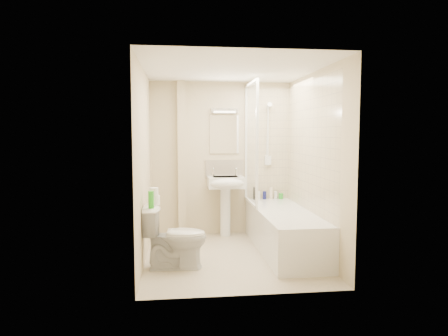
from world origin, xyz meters
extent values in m
plane|color=beige|center=(0.00, 0.00, 0.00)|extent=(2.50, 2.50, 0.00)
cube|color=beige|center=(0.00, 1.25, 1.20)|extent=(2.20, 0.02, 2.40)
cube|color=beige|center=(-1.10, 0.00, 1.20)|extent=(0.02, 2.50, 2.40)
cube|color=beige|center=(1.10, 0.00, 1.20)|extent=(0.02, 2.50, 2.40)
cube|color=white|center=(0.00, 0.00, 2.40)|extent=(2.20, 2.50, 0.02)
cube|color=beige|center=(0.75, 1.24, 1.42)|extent=(0.70, 0.01, 1.75)
cube|color=beige|center=(1.09, 0.20, 1.42)|extent=(0.01, 2.10, 1.75)
cube|color=beige|center=(-0.62, 1.19, 1.20)|extent=(0.12, 0.12, 2.40)
cube|color=beige|center=(0.05, 1.24, 1.03)|extent=(0.60, 0.02, 0.30)
cube|color=white|center=(0.05, 1.24, 1.58)|extent=(0.46, 0.01, 0.60)
cube|color=silver|center=(0.05, 1.22, 1.95)|extent=(0.42, 0.07, 0.07)
cube|color=white|center=(0.75, 0.20, 0.28)|extent=(0.70, 2.10, 0.55)
cube|color=white|center=(0.75, 0.20, 0.49)|extent=(0.56, 1.96, 0.05)
cube|color=white|center=(0.40, 0.80, 1.45)|extent=(0.01, 0.90, 1.80)
cube|color=white|center=(0.40, 1.23, 1.45)|extent=(0.04, 0.04, 1.80)
cube|color=white|center=(0.40, 0.35, 1.45)|extent=(0.04, 0.04, 1.80)
cube|color=white|center=(0.40, 0.80, 2.33)|extent=(0.04, 0.90, 0.04)
cube|color=white|center=(0.40, 0.80, 0.57)|extent=(0.04, 0.90, 0.03)
cylinder|color=white|center=(0.75, 1.22, 1.55)|extent=(0.02, 0.02, 0.90)
cylinder|color=white|center=(0.75, 1.22, 1.10)|extent=(0.05, 0.05, 0.02)
cylinder|color=white|center=(0.75, 1.22, 2.00)|extent=(0.05, 0.05, 0.02)
cylinder|color=white|center=(0.75, 1.15, 2.03)|extent=(0.08, 0.11, 0.11)
cube|color=white|center=(0.75, 1.21, 1.17)|extent=(0.10, 0.05, 0.14)
cylinder|color=white|center=(0.73, 1.19, 1.60)|extent=(0.01, 0.13, 0.84)
cylinder|color=white|center=(0.05, 1.08, 0.37)|extent=(0.16, 0.16, 0.74)
cube|color=white|center=(0.05, 1.05, 0.85)|extent=(0.55, 0.42, 0.17)
ellipsoid|color=white|center=(0.05, 0.88, 0.85)|extent=(0.55, 0.23, 0.17)
cube|color=silver|center=(0.05, 1.05, 0.91)|extent=(0.38, 0.28, 0.04)
cylinder|color=white|center=(-0.13, 1.16, 0.99)|extent=(0.03, 0.03, 0.10)
cylinder|color=white|center=(0.23, 1.16, 0.99)|extent=(0.03, 0.03, 0.10)
sphere|color=white|center=(-0.13, 1.16, 1.05)|extent=(0.04, 0.04, 0.04)
sphere|color=white|center=(0.23, 1.16, 1.05)|extent=(0.04, 0.04, 0.04)
cylinder|color=black|center=(0.54, 1.16, 0.65)|extent=(0.06, 0.06, 0.20)
cylinder|color=white|center=(0.59, 1.16, 0.62)|extent=(0.06, 0.06, 0.13)
cylinder|color=#131656|center=(0.69, 1.16, 0.61)|extent=(0.06, 0.06, 0.13)
cylinder|color=#FBE3C2|center=(0.80, 1.16, 0.64)|extent=(0.05, 0.05, 0.19)
cylinder|color=silver|center=(0.87, 1.16, 0.61)|extent=(0.05, 0.05, 0.12)
cylinder|color=green|center=(0.96, 1.16, 0.60)|extent=(0.07, 0.07, 0.09)
imported|color=white|center=(-0.72, -0.34, 0.37)|extent=(0.50, 0.78, 0.75)
cylinder|color=white|center=(-0.95, -0.23, 0.80)|extent=(0.11, 0.11, 0.11)
cylinder|color=white|center=(-0.97, -0.25, 0.91)|extent=(0.11, 0.11, 0.10)
cylinder|color=green|center=(-0.99, -0.46, 0.85)|extent=(0.06, 0.06, 0.20)
camera|label=1|loc=(-0.69, -5.02, 1.60)|focal=32.00mm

